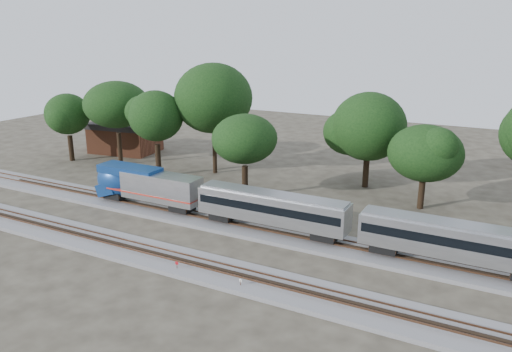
% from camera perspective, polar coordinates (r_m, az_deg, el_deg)
% --- Properties ---
extents(ground, '(160.00, 160.00, 0.00)m').
position_cam_1_polar(ground, '(50.38, -7.18, -7.84)').
color(ground, '#383328').
rests_on(ground, ground).
extents(track_far, '(160.00, 5.00, 0.73)m').
position_cam_1_polar(track_far, '(54.91, -3.62, -5.41)').
color(track_far, slate).
rests_on(track_far, ground).
extents(track_near, '(160.00, 5.00, 0.73)m').
position_cam_1_polar(track_near, '(47.40, -9.98, -9.31)').
color(track_near, slate).
rests_on(track_near, ground).
extents(switch_stand_red, '(0.33, 0.06, 1.05)m').
position_cam_1_polar(switch_stand_red, '(45.00, -9.03, -10.06)').
color(switch_stand_red, '#512D19').
rests_on(switch_stand_red, ground).
extents(switch_stand_white, '(0.30, 0.12, 0.97)m').
position_cam_1_polar(switch_stand_white, '(41.83, -1.77, -12.09)').
color(switch_stand_white, '#512D19').
rests_on(switch_stand_white, ground).
extents(switch_lever, '(0.57, 0.46, 0.30)m').
position_cam_1_polar(switch_lever, '(43.85, -6.06, -11.45)').
color(switch_lever, '#512D19').
rests_on(switch_lever, ground).
extents(brick_building, '(11.83, 9.07, 5.25)m').
position_cam_1_polar(brick_building, '(90.06, -14.73, 4.37)').
color(brick_building, brown).
rests_on(brick_building, ground).
extents(tree_0, '(7.77, 7.77, 10.95)m').
position_cam_1_polar(tree_0, '(85.54, -20.75, 6.63)').
color(tree_0, black).
rests_on(tree_0, ground).
extents(tree_1, '(9.67, 9.67, 13.63)m').
position_cam_1_polar(tree_1, '(80.24, -15.67, 7.86)').
color(tree_1, black).
rests_on(tree_1, ground).
extents(tree_2, '(9.00, 9.00, 12.68)m').
position_cam_1_polar(tree_2, '(72.31, -11.39, 6.73)').
color(tree_2, black).
rests_on(tree_2, ground).
extents(tree_3, '(11.30, 11.30, 15.92)m').
position_cam_1_polar(tree_3, '(72.58, -4.89, 8.84)').
color(tree_3, black).
rests_on(tree_3, ground).
extents(tree_4, '(7.73, 7.73, 10.90)m').
position_cam_1_polar(tree_4, '(61.79, -1.30, 4.26)').
color(tree_4, black).
rests_on(tree_4, ground).
extents(tree_5, '(8.45, 8.45, 11.92)m').
position_cam_1_polar(tree_5, '(67.58, 12.77, 5.53)').
color(tree_5, black).
rests_on(tree_5, ground).
extents(tree_6, '(6.90, 6.90, 9.72)m').
position_cam_1_polar(tree_6, '(61.17, 18.78, 2.46)').
color(tree_6, black).
rests_on(tree_6, ground).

